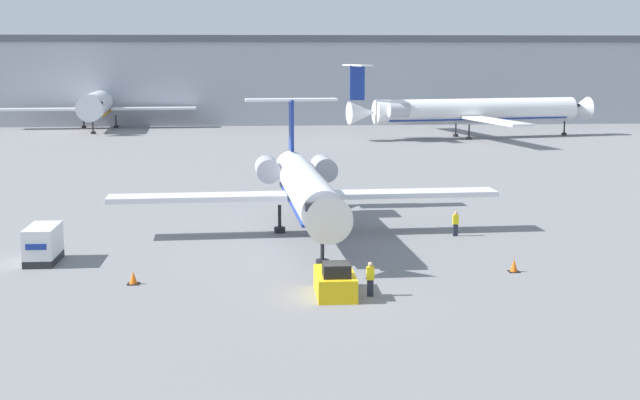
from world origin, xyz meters
TOP-DOWN VIEW (x-y plane):
  - ground_plane at (0.00, 0.00)m, footprint 600.00×600.00m
  - terminal_building at (0.00, 120.00)m, footprint 180.00×16.80m
  - airplane_main at (-0.63, 17.24)m, footprint 27.62×25.17m
  - pushback_tug at (0.04, 0.69)m, footprint 2.04×4.02m
  - luggage_cart at (-17.17, 9.43)m, footprint 1.75×3.62m
  - worker_near_tug at (1.87, 0.32)m, footprint 0.40×0.26m
  - worker_by_wing at (9.86, 15.45)m, footprint 0.40×0.25m
  - traffic_cone_left at (-10.98, 3.74)m, footprint 0.66×0.66m
  - traffic_cone_right at (10.98, 4.96)m, footprint 0.63×0.63m
  - airplane_parked_far_left at (-30.51, 108.48)m, footprint 32.78×29.41m
  - airplane_parked_far_right at (28.23, 87.15)m, footprint 39.23×35.48m

SIDE VIEW (x-z plane):
  - ground_plane at x=0.00m, z-range 0.00..0.00m
  - traffic_cone_left at x=-10.98m, z-range -0.02..0.70m
  - traffic_cone_right at x=10.98m, z-range -0.02..0.77m
  - pushback_tug at x=0.04m, z-range -0.24..1.69m
  - worker_by_wing at x=9.86m, z-range 0.04..1.82m
  - worker_near_tug at x=1.87m, z-range 0.06..1.92m
  - luggage_cart at x=-17.17m, z-range 0.00..2.27m
  - airplane_main at x=-0.63m, z-range -1.10..7.93m
  - airplane_parked_far_right at x=28.23m, z-range -1.44..9.59m
  - airplane_parked_far_left at x=-30.51m, z-range -1.48..9.92m
  - terminal_building at x=0.00m, z-range 0.03..15.77m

